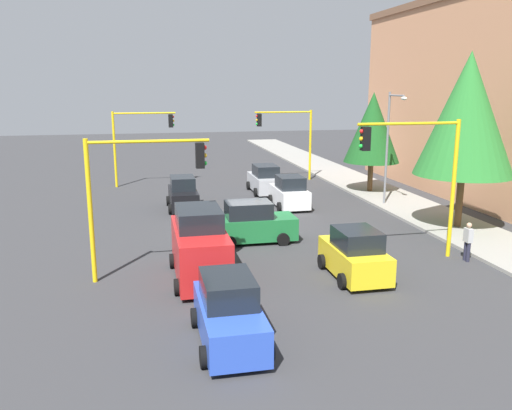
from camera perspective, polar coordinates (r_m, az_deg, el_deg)
The scene contains 18 objects.
ground_plane at distance 27.65m, azimuth -0.22°, elevation -2.72°, with size 120.00×120.00×0.00m, color #353538.
sidewalk_kerb at distance 35.70m, azimuth 14.79°, elevation 0.51°, with size 80.00×4.00×0.15m, color gray.
lane_arrow_near at distance 16.50m, azimuth -2.25°, elevation -13.75°, with size 2.40×1.10×1.10m.
traffic_signal_near_left at distance 23.22m, azimuth 17.00°, elevation 4.40°, with size 0.36×4.59×5.99m.
traffic_signal_near_right at distance 20.38m, azimuth -12.46°, elevation 2.63°, with size 0.36×4.59×5.49m.
traffic_signal_far_right at distance 40.23m, azimuth -12.44°, elevation 7.53°, with size 0.36×4.59×5.55m.
traffic_signal_far_left at distance 41.75m, azimuth 3.48°, elevation 7.95°, with size 0.36×4.59×5.52m.
street_lamp_curbside at distance 33.26m, azimuth 14.27°, elevation 7.13°, with size 2.15×0.28×7.00m.
tree_roadside_mid at distance 37.54m, azimuth 12.42°, elevation 8.13°, with size 3.81×3.81×6.95m.
tree_roadside_near at distance 28.93m, azimuth 21.73°, elevation 9.04°, with size 4.93×4.93×9.05m.
delivery_van_red at distance 20.63m, azimuth -6.06°, elevation -4.49°, with size 4.80×2.22×2.77m.
car_green at distance 25.42m, azimuth -0.47°, elevation -2.01°, with size 2.10×4.09×1.98m.
car_white at distance 32.68m, azimuth 3.63°, elevation 1.28°, with size 3.62×2.03×1.98m.
car_black at distance 32.51m, azimuth -7.85°, elevation 1.13°, with size 3.85×1.92×1.98m.
car_yellow at distance 21.12m, azimuth 10.58°, elevation -5.32°, with size 3.68×2.05×1.98m.
car_blue at distance 15.74m, azimuth -2.93°, elevation -11.54°, with size 4.05×1.99×1.98m.
car_silver at distance 37.18m, azimuth 0.98°, elevation 2.70°, with size 4.12×2.05×1.98m.
pedestrian_crossing at distance 24.36m, azimuth 21.82°, elevation -3.57°, with size 0.40×0.24×1.70m.
Camera 1 is at (26.08, -5.48, 7.35)m, focal length 37.19 mm.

